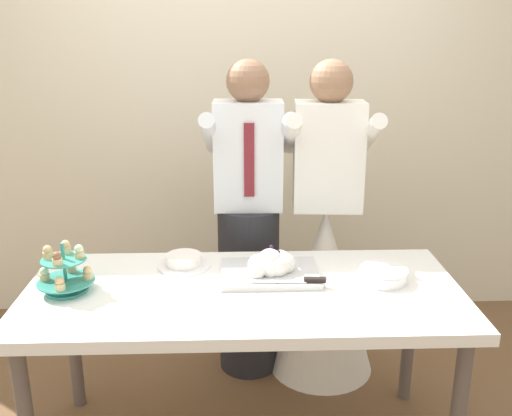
{
  "coord_description": "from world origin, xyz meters",
  "views": [
    {
      "loc": [
        -0.02,
        -2.14,
        1.81
      ],
      "look_at": [
        0.06,
        0.15,
        1.07
      ],
      "focal_mm": 40.17,
      "sensor_mm": 36.0,
      "label": 1
    }
  ],
  "objects_px": {
    "plate_stack": "(383,275)",
    "round_cake": "(184,261)",
    "cupcake_stand": "(65,272)",
    "person_bride": "(324,269)",
    "dessert_table": "(243,305)",
    "main_cake_tray": "(271,267)",
    "person_groom": "(249,239)"
  },
  "relations": [
    {
      "from": "plate_stack",
      "to": "round_cake",
      "type": "height_order",
      "value": "same"
    },
    {
      "from": "cupcake_stand",
      "to": "plate_stack",
      "type": "distance_m",
      "value": 1.31
    },
    {
      "from": "person_bride",
      "to": "cupcake_stand",
      "type": "bearing_deg",
      "value": -152.09
    },
    {
      "from": "dessert_table",
      "to": "plate_stack",
      "type": "xyz_separation_m",
      "value": [
        0.59,
        0.05,
        0.1
      ]
    },
    {
      "from": "dessert_table",
      "to": "plate_stack",
      "type": "bearing_deg",
      "value": 5.08
    },
    {
      "from": "main_cake_tray",
      "to": "person_bride",
      "type": "xyz_separation_m",
      "value": [
        0.31,
        0.49,
        -0.23
      ]
    },
    {
      "from": "dessert_table",
      "to": "main_cake_tray",
      "type": "relative_size",
      "value": 4.13
    },
    {
      "from": "dessert_table",
      "to": "person_groom",
      "type": "xyz_separation_m",
      "value": [
        0.04,
        0.64,
        0.05
      ]
    },
    {
      "from": "cupcake_stand",
      "to": "person_bride",
      "type": "relative_size",
      "value": 0.14
    },
    {
      "from": "main_cake_tray",
      "to": "round_cake",
      "type": "bearing_deg",
      "value": 163.11
    },
    {
      "from": "cupcake_stand",
      "to": "plate_stack",
      "type": "bearing_deg",
      "value": 2.18
    },
    {
      "from": "person_bride",
      "to": "dessert_table",
      "type": "bearing_deg",
      "value": -125.21
    },
    {
      "from": "dessert_table",
      "to": "cupcake_stand",
      "type": "relative_size",
      "value": 7.83
    },
    {
      "from": "main_cake_tray",
      "to": "plate_stack",
      "type": "xyz_separation_m",
      "value": [
        0.47,
        -0.07,
        -0.01
      ]
    },
    {
      "from": "plate_stack",
      "to": "person_groom",
      "type": "distance_m",
      "value": 0.81
    },
    {
      "from": "round_cake",
      "to": "main_cake_tray",
      "type": "bearing_deg",
      "value": -16.89
    },
    {
      "from": "cupcake_stand",
      "to": "round_cake",
      "type": "xyz_separation_m",
      "value": [
        0.46,
        0.23,
        -0.06
      ]
    },
    {
      "from": "plate_stack",
      "to": "round_cake",
      "type": "distance_m",
      "value": 0.88
    },
    {
      "from": "cupcake_stand",
      "to": "round_cake",
      "type": "bearing_deg",
      "value": 27.22
    },
    {
      "from": "dessert_table",
      "to": "plate_stack",
      "type": "height_order",
      "value": "plate_stack"
    },
    {
      "from": "dessert_table",
      "to": "round_cake",
      "type": "distance_m",
      "value": 0.37
    },
    {
      "from": "main_cake_tray",
      "to": "person_groom",
      "type": "distance_m",
      "value": 0.54
    },
    {
      "from": "cupcake_stand",
      "to": "main_cake_tray",
      "type": "distance_m",
      "value": 0.85
    },
    {
      "from": "main_cake_tray",
      "to": "plate_stack",
      "type": "height_order",
      "value": "main_cake_tray"
    },
    {
      "from": "main_cake_tray",
      "to": "person_groom",
      "type": "height_order",
      "value": "person_groom"
    },
    {
      "from": "dessert_table",
      "to": "person_groom",
      "type": "distance_m",
      "value": 0.65
    },
    {
      "from": "round_cake",
      "to": "plate_stack",
      "type": "bearing_deg",
      "value": -12.17
    },
    {
      "from": "dessert_table",
      "to": "person_groom",
      "type": "bearing_deg",
      "value": 86.74
    },
    {
      "from": "plate_stack",
      "to": "person_groom",
      "type": "bearing_deg",
      "value": 133.2
    },
    {
      "from": "main_cake_tray",
      "to": "plate_stack",
      "type": "relative_size",
      "value": 2.12
    },
    {
      "from": "person_groom",
      "to": "cupcake_stand",
      "type": "bearing_deg",
      "value": -139.68
    },
    {
      "from": "person_groom",
      "to": "person_bride",
      "type": "distance_m",
      "value": 0.43
    }
  ]
}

